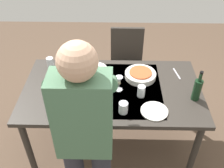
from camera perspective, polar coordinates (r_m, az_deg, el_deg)
The scene contains 15 objects.
ground_plane at distance 2.95m, azimuth -0.00°, elevation -12.62°, with size 6.00×6.00×0.00m, color brown.
dining_table at distance 2.43m, azimuth -0.00°, elevation -2.28°, with size 1.65×0.93×0.78m.
chair_near at distance 3.21m, azimuth 3.28°, elevation 5.33°, with size 0.40×0.40×0.91m.
person_server at distance 1.75m, azimuth -5.91°, elevation -11.56°, with size 0.42×0.61×1.69m.
wine_bottle at distance 2.32m, azimuth 18.38°, elevation -1.09°, with size 0.07×0.07×0.30m.
wine_glass_left at distance 2.30m, azimuth 1.58°, elevation 0.66°, with size 0.07×0.07×0.15m.
water_cup_near_left at distance 2.28m, azimuth 6.51°, elevation -1.58°, with size 0.07×0.07×0.11m, color silver.
water_cup_near_right at distance 2.69m, azimuth -13.54°, elevation 4.63°, with size 0.07×0.07×0.11m, color silver.
water_cup_far_left at distance 2.12m, azimuth 2.53°, elevation -5.27°, with size 0.08×0.08×0.10m, color silver.
serving_bowl_pasta at distance 2.51m, azimuth 6.32°, elevation 2.07°, with size 0.30×0.30×0.07m.
side_bowl_salad at distance 2.26m, azimuth -3.11°, elevation -2.51°, with size 0.18×0.18×0.07m.
dinner_plate_near at distance 2.18m, azimuth 9.37°, elevation -5.94°, with size 0.23×0.23×0.01m, color white.
dinner_plate_far at distance 2.62m, azimuth -3.56°, elevation 3.38°, with size 0.23×0.23×0.01m, color white.
table_knife at distance 2.26m, azimuth -10.76°, elevation -4.32°, with size 0.01×0.20×0.01m, color silver.
table_fork at distance 2.64m, azimuth 14.16°, elevation 2.26°, with size 0.01×0.18×0.01m, color silver.
Camera 1 is at (-0.04, 1.82, 2.31)m, focal length 41.21 mm.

